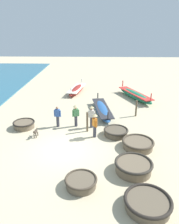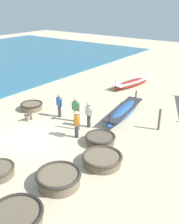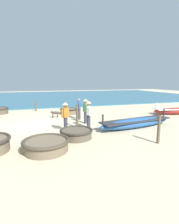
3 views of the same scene
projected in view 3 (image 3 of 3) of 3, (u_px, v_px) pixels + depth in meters
name	position (u px, v px, depth m)	size (l,w,h in m)	color
ground_plane	(36.00, 125.00, 11.36)	(80.00, 80.00, 0.00)	#C6B793
sea	(56.00, 96.00, 32.16)	(28.00, 52.00, 0.10)	#2D667F
coracle_nearest	(69.00, 111.00, 15.30)	(1.57, 1.57, 0.49)	brown
coracle_beside_post	(46.00, 145.00, 7.20)	(1.95, 1.95, 0.50)	brown
coracle_tilted	(76.00, 133.00, 8.83)	(1.68, 1.68, 0.47)	brown
long_boat_green_hull	(136.00, 123.00, 10.84)	(1.82, 5.35, 1.03)	#285693
long_boat_ochre_hull	(179.00, 111.00, 15.21)	(1.87, 4.75, 1.03)	maroon
fisherman_with_hat	(79.00, 108.00, 13.00)	(0.52, 0.27, 1.57)	#383842
fisherman_standing_right	(65.00, 115.00, 9.96)	(0.36, 0.48, 1.67)	#383842
fisherman_by_coracle	(86.00, 110.00, 11.77)	(0.50, 0.36, 1.67)	#383842
fisherman_standing_left	(89.00, 113.00, 10.65)	(0.53, 0.36, 1.67)	#383842
dog	(55.00, 113.00, 13.72)	(0.22, 0.69, 0.55)	#3D3328
mooring_post_mid_beach	(36.00, 106.00, 16.74)	(0.14, 0.14, 0.93)	brown
mooring_post_inland	(77.00, 116.00, 10.75)	(0.14, 0.14, 1.45)	brown
mooring_post_shoreline	(159.00, 129.00, 8.02)	(0.14, 0.14, 1.35)	brown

